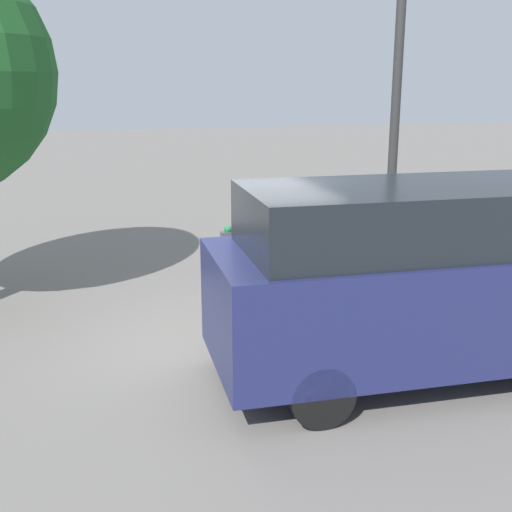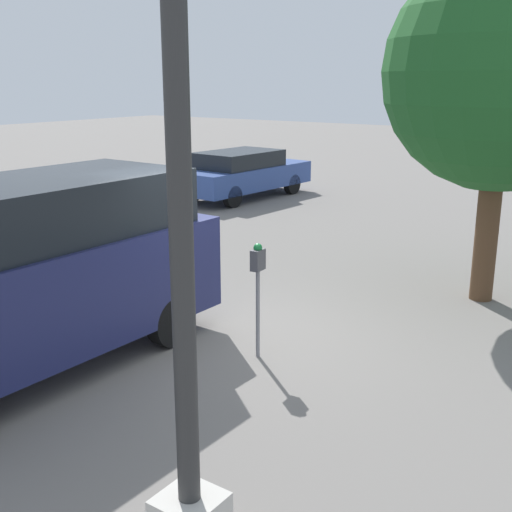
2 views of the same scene
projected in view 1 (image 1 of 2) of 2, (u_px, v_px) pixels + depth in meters
The scene contains 4 objects.
ground_plane at pixel (221, 346), 8.50m from camera, with size 80.00×80.00×0.00m, color slate.
parking_meter_near at pixel (228, 253), 8.84m from camera, with size 0.21×0.12×1.48m.
lamp_post at pixel (391, 187), 11.05m from camera, with size 0.44×0.44×5.18m.
parked_van at pixel (421, 277), 7.35m from camera, with size 4.92×2.02×2.29m.
Camera 1 is at (-1.53, -7.75, 3.40)m, focal length 45.00 mm.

